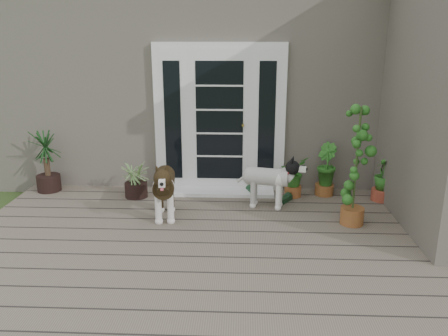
{
  "coord_description": "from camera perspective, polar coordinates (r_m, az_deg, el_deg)",
  "views": [
    {
      "loc": [
        0.15,
        -3.92,
        2.39
      ],
      "look_at": [
        -0.1,
        1.75,
        0.7
      ],
      "focal_mm": 36.41,
      "sensor_mm": 36.0,
      "label": 1
    }
  ],
  "objects": [
    {
      "name": "yucca",
      "position": [
        7.18,
        -21.41,
        0.94
      ],
      "size": [
        0.84,
        0.84,
        0.95
      ],
      "primitive_type": null,
      "rotation": [
        0.0,
        0.0,
        -0.35
      ],
      "color": "black",
      "rests_on": "deck"
    },
    {
      "name": "sapling",
      "position": [
        5.64,
        16.27,
        0.34
      ],
      "size": [
        0.47,
        0.47,
        1.51
      ],
      "primitive_type": null,
      "rotation": [
        0.0,
        0.0,
        -0.06
      ],
      "color": "#194D16",
      "rests_on": "deck"
    },
    {
      "name": "brindle_dog",
      "position": [
        5.78,
        -7.47,
        -2.98
      ],
      "size": [
        0.46,
        0.88,
        0.7
      ],
      "primitive_type": null,
      "rotation": [
        0.0,
        0.0,
        3.27
      ],
      "color": "#332512",
      "rests_on": "deck"
    },
    {
      "name": "deck",
      "position": [
        4.9,
        0.49,
        -11.75
      ],
      "size": [
        6.2,
        4.6,
        0.12
      ],
      "primitive_type": "cube",
      "color": "#6B5B4C",
      "rests_on": "ground"
    },
    {
      "name": "clog_left",
      "position": [
        6.69,
        3.47,
        -2.87
      ],
      "size": [
        0.22,
        0.33,
        0.09
      ],
      "primitive_type": null,
      "rotation": [
        0.0,
        0.0,
        0.3
      ],
      "color": "#16381E",
      "rests_on": "deck"
    },
    {
      "name": "herb_c",
      "position": [
        6.74,
        19.35,
        -1.86
      ],
      "size": [
        0.44,
        0.44,
        0.49
      ],
      "primitive_type": "imported",
      "rotation": [
        0.0,
        0.0,
        4.06
      ],
      "color": "#1D5016",
      "rests_on": "deck"
    },
    {
      "name": "herb_b",
      "position": [
        6.73,
        12.56,
        -1.05
      ],
      "size": [
        0.44,
        0.44,
        0.55
      ],
      "primitive_type": "imported",
      "rotation": [
        0.0,
        0.0,
        1.81
      ],
      "color": "#2C651C",
      "rests_on": "deck"
    },
    {
      "name": "herb_a",
      "position": [
        6.59,
        8.7,
        -1.51
      ],
      "size": [
        0.54,
        0.54,
        0.49
      ],
      "primitive_type": "imported",
      "rotation": [
        0.0,
        0.0,
        0.86
      ],
      "color": "#175318",
      "rests_on": "deck"
    },
    {
      "name": "spider_plant",
      "position": [
        6.6,
        -11.05,
        -1.22
      ],
      "size": [
        0.71,
        0.71,
        0.57
      ],
      "primitive_type": null,
      "rotation": [
        0.0,
        0.0,
        -0.43
      ],
      "color": "#869F62",
      "rests_on": "deck"
    },
    {
      "name": "clog_right",
      "position": [
        6.43,
        7.67,
        -3.79
      ],
      "size": [
        0.28,
        0.32,
        0.09
      ],
      "primitive_type": null,
      "rotation": [
        0.0,
        0.0,
        -0.59
      ],
      "color": "black",
      "rests_on": "deck"
    },
    {
      "name": "white_dog",
      "position": [
        6.12,
        5.42,
        -2.14
      ],
      "size": [
        0.8,
        0.47,
        0.62
      ],
      "primitive_type": null,
      "rotation": [
        0.0,
        0.0,
        -1.78
      ],
      "color": "white",
      "rests_on": "deck"
    },
    {
      "name": "door_unit",
      "position": [
        6.63,
        -0.55,
        6.21
      ],
      "size": [
        1.9,
        0.14,
        2.15
      ],
      "primitive_type": "cube",
      "color": "white",
      "rests_on": "deck"
    },
    {
      "name": "door_step",
      "position": [
        6.71,
        -0.61,
        -2.95
      ],
      "size": [
        1.6,
        0.4,
        0.05
      ],
      "primitive_type": "cube",
      "color": "white",
      "rests_on": "deck"
    },
    {
      "name": "house_main",
      "position": [
        8.61,
        1.53,
        10.98
      ],
      "size": [
        7.4,
        4.0,
        3.1
      ],
      "primitive_type": "cube",
      "color": "#665E54",
      "rests_on": "ground"
    }
  ]
}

